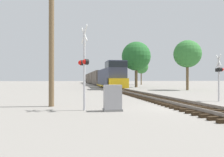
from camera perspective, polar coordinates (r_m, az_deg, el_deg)
ground_plane at (r=13.84m, az=19.30°, el=-7.18°), size 400.00×400.00×0.00m
rail_track_bed at (r=13.82m, az=19.30°, el=-6.62°), size 2.60×160.00×0.31m
freight_train at (r=73.00m, az=-4.50°, el=0.09°), size 3.05×82.32×4.67m
crossing_signal_near at (r=11.91m, az=-7.36°, el=3.84°), size 0.56×1.01×4.58m
crossing_signal_far at (r=18.55m, az=26.20°, el=1.53°), size 0.54×1.01×3.58m
relay_cabinet at (r=11.59m, az=0.15°, el=-5.15°), size 1.00×0.64×1.39m
utility_pole at (r=14.25m, az=-15.54°, el=10.37°), size 1.80×0.33×8.39m
tree_far_right at (r=36.09m, az=19.08°, el=6.05°), size 4.25×4.25×7.77m
tree_mid_background at (r=46.58m, az=6.34°, el=5.77°), size 6.12×6.12×9.63m
tree_deep_background at (r=67.18m, az=7.63°, el=3.12°), size 4.33×4.33×7.77m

